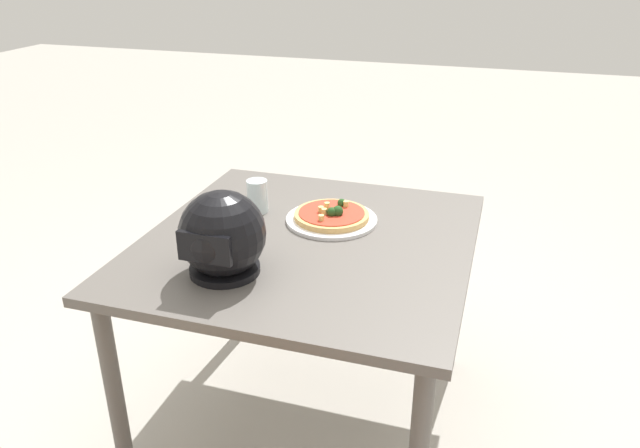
# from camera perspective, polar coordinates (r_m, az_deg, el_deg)

# --- Properties ---
(ground_plane) EXTENTS (14.00, 14.00, 0.00)m
(ground_plane) POSITION_cam_1_polar(r_m,az_deg,el_deg) (2.29, -0.99, -17.48)
(ground_plane) COLOR #B2ADA3
(dining_table) EXTENTS (0.99, 1.03, 0.71)m
(dining_table) POSITION_cam_1_polar(r_m,az_deg,el_deg) (1.93, -1.13, -3.48)
(dining_table) COLOR #5B5651
(dining_table) RESTS_ON ground
(pizza_plate) EXTENTS (0.30, 0.30, 0.01)m
(pizza_plate) POSITION_cam_1_polar(r_m,az_deg,el_deg) (2.00, 1.08, 0.41)
(pizza_plate) COLOR white
(pizza_plate) RESTS_ON dining_table
(pizza) EXTENTS (0.24, 0.24, 0.05)m
(pizza) POSITION_cam_1_polar(r_m,az_deg,el_deg) (2.00, 1.11, 0.88)
(pizza) COLOR tan
(pizza) RESTS_ON pizza_plate
(motorcycle_helmet) EXTENTS (0.24, 0.24, 0.24)m
(motorcycle_helmet) POSITION_cam_1_polar(r_m,az_deg,el_deg) (1.67, -9.08, -1.06)
(motorcycle_helmet) COLOR black
(motorcycle_helmet) RESTS_ON dining_table
(drinking_glass) EXTENTS (0.07, 0.07, 0.11)m
(drinking_glass) POSITION_cam_1_polar(r_m,az_deg,el_deg) (2.07, -5.84, 2.59)
(drinking_glass) COLOR silver
(drinking_glass) RESTS_ON dining_table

